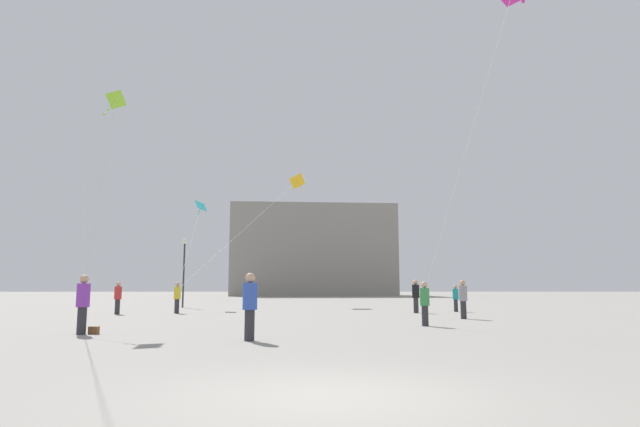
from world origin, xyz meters
name	(u,v)px	position (x,y,z in m)	size (l,w,h in m)	color
ground_plane	(331,396)	(0.00, 0.00, 0.00)	(300.00, 300.00, 0.00)	gray
person_in_purple	(83,302)	(-7.49, 9.38, 1.01)	(0.40, 0.40, 1.84)	#2D2D33
person_in_teal	(456,297)	(8.03, 24.28, 0.86)	(0.34, 0.34, 1.58)	#2D2D33
person_in_blue	(250,303)	(-2.04, 7.40, 1.01)	(0.40, 0.40, 1.85)	#2D2D33
person_in_grey	(463,297)	(6.57, 17.34, 0.98)	(0.39, 0.39, 1.78)	#2D2D33
person_in_black	(416,295)	(5.41, 22.88, 1.02)	(0.41, 0.41, 1.86)	#2D2D33
person_in_green	(425,302)	(3.89, 12.86, 0.91)	(0.36, 0.36, 1.66)	#2D2D33
person_in_red	(118,296)	(-10.90, 21.54, 0.95)	(0.38, 0.38, 1.74)	#2D2D33
person_in_yellow	(177,296)	(-7.97, 22.52, 0.95)	(0.38, 0.38, 1.72)	#2D2D33
kite_lime_delta	(114,105)	(-8.51, 13.53, 8.86)	(1.48, 4.80, 8.10)	#8CD12D
kite_amber_delta	(295,183)	(-1.98, 36.15, 10.07)	(6.80, 14.77, 9.45)	yellow
kite_cyan_delta	(201,207)	(-8.35, 29.55, 7.03)	(1.25, 7.92, 6.15)	#1EB2C6
building_left_hall	(312,252)	(-1.00, 82.44, 7.30)	(27.40, 17.43, 14.60)	gray
lamppost_east	(184,261)	(-9.69, 30.73, 3.29)	(0.36, 0.36, 4.89)	#2D2D30
handbag_beside_flyer	(94,330)	(-7.14, 9.48, 0.12)	(0.32, 0.14, 0.24)	brown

